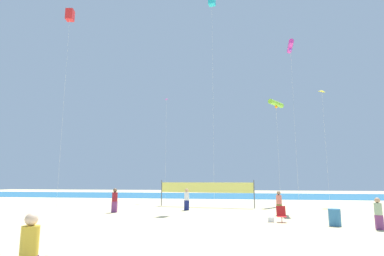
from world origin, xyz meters
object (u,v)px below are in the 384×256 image
at_px(beachgoer_coral_shirt, 279,202).
at_px(beachgoer_white_shirt, 187,199).
at_px(kite_red_box, 70,15).
at_px(kite_cyan_box, 212,1).
at_px(beachgoer_sage_shirt, 378,212).
at_px(kite_lime_tube, 276,104).
at_px(folding_beach_chair, 281,214).
at_px(kite_yellow_diamond, 322,92).
at_px(mother_figure, 29,249).
at_px(beachgoer_maroon_shirt, 115,200).
at_px(kite_magenta_diamond, 166,105).
at_px(trash_barrel, 335,217).
at_px(volleyball_net, 206,188).
at_px(beach_handbag, 271,220).
at_px(kite_magenta_tube, 290,47).

bearing_deg(beachgoer_coral_shirt, beachgoer_white_shirt, 142.24).
relative_size(kite_red_box, kite_cyan_box, 0.87).
height_order(beachgoer_sage_shirt, kite_lime_tube, kite_lime_tube).
xyz_separation_m(beachgoer_sage_shirt, folding_beach_chair, (-4.35, 2.16, -0.35)).
bearing_deg(kite_lime_tube, kite_yellow_diamond, 5.48).
xyz_separation_m(mother_figure, kite_cyan_box, (1.97, 22.54, 19.48)).
bearing_deg(beachgoer_maroon_shirt, kite_magenta_diamond, 46.56).
bearing_deg(beachgoer_white_shirt, trash_barrel, -22.26).
bearing_deg(kite_lime_tube, trash_barrel, -85.74).
xyz_separation_m(kite_red_box, kite_cyan_box, (13.10, 3.96, 2.62)).
relative_size(beachgoer_coral_shirt, kite_yellow_diamond, 0.14).
bearing_deg(trash_barrel, volleyball_net, 127.34).
xyz_separation_m(folding_beach_chair, beach_handbag, (-0.60, -0.12, -0.33)).
xyz_separation_m(kite_yellow_diamond, kite_magenta_tube, (-3.79, -5.20, 2.97)).
bearing_deg(kite_cyan_box, beach_handbag, -67.47).
xyz_separation_m(beach_handbag, kite_magenta_tube, (3.07, 8.90, 14.26)).
relative_size(mother_figure, beachgoer_coral_shirt, 1.01).
bearing_deg(beachgoer_coral_shirt, volleyball_net, 117.38).
distance_m(beachgoer_maroon_shirt, trash_barrel, 15.00).
distance_m(folding_beach_chair, kite_magenta_tube, 16.65).
height_order(mother_figure, kite_yellow_diamond, kite_yellow_diamond).
height_order(mother_figure, beachgoer_white_shirt, beachgoer_white_shirt).
relative_size(mother_figure, beachgoer_white_shirt, 0.96).
xyz_separation_m(folding_beach_chair, kite_red_box, (-17.86, 5.95, 17.27)).
relative_size(kite_red_box, kite_lime_tube, 1.74).
bearing_deg(trash_barrel, beachgoer_sage_shirt, -30.44).
relative_size(beach_handbag, kite_magenta_tube, 0.02).
bearing_deg(beachgoer_maroon_shirt, beachgoer_sage_shirt, -60.29).
distance_m(beachgoer_maroon_shirt, beach_handbag, 11.68).
bearing_deg(beachgoer_white_shirt, kite_cyan_box, 79.20).
bearing_deg(beachgoer_coral_shirt, beach_handbag, -120.68).
height_order(beachgoer_coral_shirt, kite_cyan_box, kite_cyan_box).
distance_m(mother_figure, kite_yellow_diamond, 31.44).
relative_size(volleyball_net, kite_yellow_diamond, 0.74).
bearing_deg(beach_handbag, mother_figure, -116.12).
xyz_separation_m(beach_handbag, kite_yellow_diamond, (6.86, 14.10, 11.29)).
height_order(volleyball_net, kite_yellow_diamond, kite_yellow_diamond).
xyz_separation_m(trash_barrel, kite_yellow_diamond, (3.66, 15.11, 10.99)).
bearing_deg(volleyball_net, folding_beach_chair, -59.90).
height_order(beach_handbag, kite_lime_tube, kite_lime_tube).
xyz_separation_m(beachgoer_maroon_shirt, beachgoer_sage_shirt, (16.00, -5.73, -0.13)).
relative_size(mother_figure, folding_beach_chair, 1.86).
bearing_deg(beach_handbag, beachgoer_white_shirt, 133.69).
bearing_deg(kite_cyan_box, beachgoer_maroon_shirt, -137.37).
distance_m(folding_beach_chair, kite_red_box, 25.55).
relative_size(beach_handbag, kite_red_box, 0.02).
relative_size(trash_barrel, beach_handbag, 2.56).
xyz_separation_m(folding_beach_chair, kite_magenta_tube, (2.47, 8.78, 13.93)).
relative_size(beachgoer_coral_shirt, kite_red_box, 0.09).
xyz_separation_m(beachgoer_sage_shirt, kite_magenta_diamond, (-15.36, 18.65, 10.51)).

